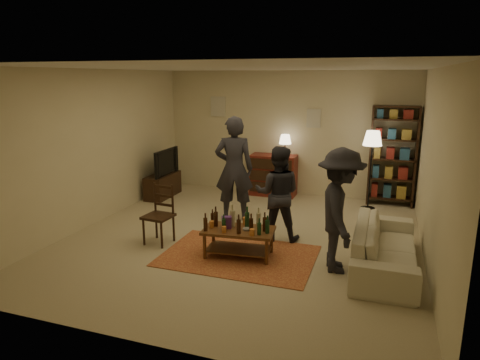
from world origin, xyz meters
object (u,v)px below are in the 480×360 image
at_px(person_by_sofa, 340,211).
at_px(bookshelf, 393,155).
at_px(dining_chair, 160,212).
at_px(tv_stand, 163,179).
at_px(person_left, 234,169).
at_px(coffee_table, 238,231).
at_px(dresser, 274,174).
at_px(person_right, 278,194).
at_px(floor_lamp, 372,144).
at_px(sofa, 385,247).

bearing_deg(person_by_sofa, bookshelf, -23.34).
xyz_separation_m(dining_chair, tv_stand, (-1.27, 2.36, -0.11)).
relative_size(person_left, person_by_sofa, 1.13).
xyz_separation_m(coffee_table, tv_stand, (-2.62, 2.49, 0.00)).
bearing_deg(dresser, bookshelf, 1.57).
relative_size(dresser, person_left, 0.72).
xyz_separation_m(bookshelf, person_right, (-1.71, -2.62, -0.27)).
distance_m(tv_stand, floor_lamp, 4.43).
distance_m(coffee_table, dining_chair, 1.36).
bearing_deg(dresser, dining_chair, -106.69).
relative_size(dresser, person_by_sofa, 0.81).
height_order(bookshelf, person_left, bookshelf).
bearing_deg(bookshelf, person_right, -123.16).
height_order(tv_stand, sofa, tv_stand).
bearing_deg(tv_stand, dining_chair, -61.75).
bearing_deg(tv_stand, floor_lamp, 6.70).
height_order(dining_chair, floor_lamp, floor_lamp).
height_order(dining_chair, bookshelf, bookshelf).
height_order(sofa, person_by_sofa, person_by_sofa).
bearing_deg(person_by_sofa, person_left, 40.26).
relative_size(dresser, floor_lamp, 0.87).
bearing_deg(bookshelf, person_left, -144.79).
height_order(person_left, person_right, person_left).
bearing_deg(bookshelf, dining_chair, -135.66).
bearing_deg(coffee_table, floor_lamp, 60.68).
xyz_separation_m(coffee_table, sofa, (2.03, 0.29, -0.08)).
relative_size(bookshelf, sofa, 0.97).
xyz_separation_m(bookshelf, person_left, (-2.70, -1.91, -0.08)).
relative_size(tv_stand, person_by_sofa, 0.63).
relative_size(coffee_table, person_by_sofa, 0.64).
bearing_deg(dining_chair, floor_lamp, 49.09).
bearing_deg(coffee_table, dining_chair, 174.48).
bearing_deg(person_by_sofa, tv_stand, 45.86).
bearing_deg(person_left, dining_chair, 47.48).
bearing_deg(dining_chair, person_right, 28.64).
bearing_deg(tv_stand, sofa, -25.34).
bearing_deg(dining_chair, person_by_sofa, 3.35).
bearing_deg(person_right, dresser, -81.91).
bearing_deg(person_left, sofa, 138.44).
bearing_deg(tv_stand, bookshelf, 11.80).
xyz_separation_m(dining_chair, bookshelf, (3.42, 3.34, 0.54)).
distance_m(coffee_table, person_by_sofa, 1.49).
height_order(floor_lamp, person_by_sofa, person_by_sofa).
height_order(coffee_table, person_by_sofa, person_by_sofa).
distance_m(bookshelf, person_right, 3.14).
distance_m(tv_stand, person_by_sofa, 4.76).
relative_size(sofa, person_left, 1.10).
bearing_deg(sofa, person_left, 64.36).
bearing_deg(floor_lamp, dresser, 168.72).
xyz_separation_m(floor_lamp, person_left, (-2.31, -1.43, -0.36)).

